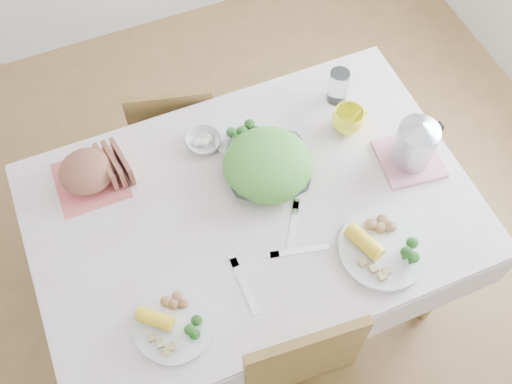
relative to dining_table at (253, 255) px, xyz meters
name	(u,v)px	position (x,y,z in m)	size (l,w,h in m)	color
floor	(254,289)	(0.00, 0.00, -0.38)	(3.60, 3.60, 0.00)	brown
dining_table	(253,255)	(0.00, 0.00, 0.00)	(1.40, 0.90, 0.75)	brown
tablecloth	(253,208)	(0.00, 0.00, 0.38)	(1.50, 1.00, 0.01)	silver
chair_far	(173,116)	(-0.08, 0.71, 0.09)	(0.36, 0.36, 0.79)	brown
salad_bowl	(268,169)	(0.10, 0.10, 0.42)	(0.29, 0.29, 0.07)	white
dinner_plate_left	(174,325)	(-0.38, -0.29, 0.40)	(0.25, 0.25, 0.02)	white
dinner_plate_right	(383,250)	(0.33, -0.32, 0.40)	(0.29, 0.29, 0.02)	white
broccoli_plate	(242,139)	(0.07, 0.27, 0.40)	(0.20, 0.20, 0.02)	beige
napkin	(91,180)	(-0.49, 0.32, 0.39)	(0.24, 0.24, 0.00)	#DA5B5B
bread_loaf	(87,172)	(-0.49, 0.32, 0.45)	(0.19, 0.18, 0.12)	brown
fruit_bowl	(204,142)	(-0.06, 0.31, 0.41)	(0.13, 0.13, 0.04)	white
yellow_mug	(348,120)	(0.45, 0.18, 0.43)	(0.12, 0.12, 0.09)	#FFF728
glass_tumbler	(338,87)	(0.48, 0.32, 0.45)	(0.07, 0.07, 0.14)	white
pink_tray	(409,159)	(0.59, -0.04, 0.40)	(0.21, 0.21, 0.02)	pink
electric_kettle	(416,140)	(0.59, -0.04, 0.51)	(0.14, 0.14, 0.20)	#B2B5BA
fork_left	(245,286)	(-0.13, -0.26, 0.39)	(0.02, 0.21, 0.00)	silver
fork_right	(293,225)	(0.10, -0.12, 0.39)	(0.02, 0.19, 0.00)	silver
knife	(299,251)	(0.08, -0.21, 0.39)	(0.02, 0.20, 0.00)	silver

